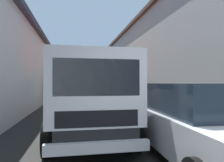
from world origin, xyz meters
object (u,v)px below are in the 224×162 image
at_px(fruit_stall_mid_lane, 75,81).
at_px(hatchback_car, 202,122).
at_px(fruit_stall_near_right, 76,75).
at_px(delivery_truck, 90,101).
at_px(fruit_stall_near_left, 64,76).
at_px(vendor_by_crates, 87,93).
at_px(fruit_stall_far_left, 120,79).

xyz_separation_m(fruit_stall_mid_lane, hatchback_car, (-16.94, -2.30, -0.95)).
distance_m(fruit_stall_near_right, hatchback_car, 7.13).
bearing_deg(fruit_stall_mid_lane, delivery_truck, -178.72).
bearing_deg(fruit_stall_near_right, fruit_stall_near_left, 8.25).
bearing_deg(fruit_stall_mid_lane, hatchback_car, -172.28).
xyz_separation_m(fruit_stall_mid_lane, delivery_truck, (-15.51, -0.35, -0.65)).
bearing_deg(fruit_stall_near_right, vendor_by_crates, -20.04).
distance_m(fruit_stall_near_left, fruit_stall_mid_lane, 4.78).
xyz_separation_m(hatchback_car, delivery_truck, (1.43, 1.95, 0.30)).
relative_size(hatchback_car, delivery_truck, 0.80).
height_order(fruit_stall_mid_lane, hatchback_car, fruit_stall_mid_lane).
xyz_separation_m(fruit_stall_far_left, delivery_truck, (-10.15, 2.95, -0.74)).
height_order(fruit_stall_far_left, vendor_by_crates, fruit_stall_far_left).
distance_m(fruit_stall_near_left, fruit_stall_near_right, 5.61).
distance_m(fruit_stall_near_right, delivery_truck, 5.31).
relative_size(fruit_stall_far_left, fruit_stall_near_right, 1.02).
relative_size(fruit_stall_far_left, vendor_by_crates, 1.61).
height_order(fruit_stall_near_right, delivery_truck, fruit_stall_near_right).
bearing_deg(fruit_stall_near_left, fruit_stall_far_left, -99.13).
height_order(delivery_truck, vendor_by_crates, delivery_truck).
distance_m(fruit_stall_mid_lane, fruit_stall_near_right, 10.27).
relative_size(fruit_stall_near_left, delivery_truck, 0.58).
bearing_deg(fruit_stall_far_left, vendor_by_crates, 140.64).
distance_m(fruit_stall_mid_lane, hatchback_car, 17.12).
bearing_deg(delivery_truck, fruit_stall_near_left, 5.85).
distance_m(fruit_stall_near_right, vendor_by_crates, 2.05).
relative_size(fruit_stall_mid_lane, fruit_stall_near_right, 1.04).
distance_m(fruit_stall_mid_lane, delivery_truck, 15.53).
height_order(fruit_stall_mid_lane, fruit_stall_near_right, fruit_stall_near_right).
height_order(fruit_stall_far_left, fruit_stall_near_right, fruit_stall_near_right).
height_order(fruit_stall_near_right, hatchback_car, fruit_stall_near_right).
relative_size(fruit_stall_mid_lane, delivery_truck, 0.51).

